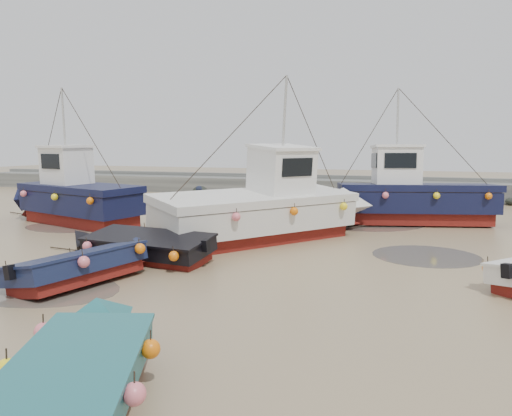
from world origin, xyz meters
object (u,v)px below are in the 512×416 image
at_px(cabin_boat_0, 72,194).
at_px(person, 199,225).
at_px(cabin_boat_1, 269,206).
at_px(cabin_boat_2, 403,195).
at_px(dinghy_2, 82,364).
at_px(dinghy_1, 91,261).
at_px(dinghy_4, 140,243).

relative_size(cabin_boat_0, person, 5.21).
relative_size(cabin_boat_1, cabin_boat_2, 0.96).
distance_m(cabin_boat_2, person, 9.53).
bearing_deg(dinghy_2, dinghy_1, 103.46).
distance_m(dinghy_2, cabin_boat_2, 18.72).
distance_m(dinghy_1, dinghy_2, 6.68).
relative_size(dinghy_1, cabin_boat_1, 0.60).
height_order(dinghy_2, person, dinghy_2).
height_order(dinghy_1, dinghy_4, same).
xyz_separation_m(cabin_boat_0, cabin_boat_1, (9.93, -0.88, -0.05)).
bearing_deg(dinghy_4, cabin_boat_0, 58.72).
bearing_deg(cabin_boat_2, cabin_boat_0, 93.93).
xyz_separation_m(dinghy_1, person, (-1.25, 9.41, -0.55)).
xyz_separation_m(cabin_boat_1, person, (-4.04, 2.22, -1.31)).
xyz_separation_m(dinghy_4, cabin_boat_0, (-7.04, 5.47, 0.82)).
height_order(cabin_boat_0, cabin_boat_2, same).
distance_m(cabin_boat_0, cabin_boat_2, 15.43).
xyz_separation_m(dinghy_2, cabin_boat_1, (-1.15, 12.60, 0.76)).
bearing_deg(dinghy_1, dinghy_4, 106.44).
relative_size(dinghy_2, cabin_boat_2, 0.55).
bearing_deg(person, cabin_boat_2, -170.97).
bearing_deg(dinghy_2, person, 86.69).
distance_m(dinghy_4, cabin_boat_2, 12.87).
xyz_separation_m(dinghy_1, cabin_boat_1, (2.79, 7.19, 0.76)).
distance_m(dinghy_4, cabin_boat_0, 8.95).
distance_m(cabin_boat_0, cabin_boat_1, 9.97).
height_order(dinghy_1, person, dinghy_1).
bearing_deg(person, dinghy_2, 96.22).
height_order(dinghy_1, cabin_boat_1, cabin_boat_1).
bearing_deg(cabin_boat_0, cabin_boat_1, -77.89).
relative_size(dinghy_1, dinghy_4, 0.89).
xyz_separation_m(cabin_boat_1, cabin_boat_2, (4.70, 5.77, 0.03)).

